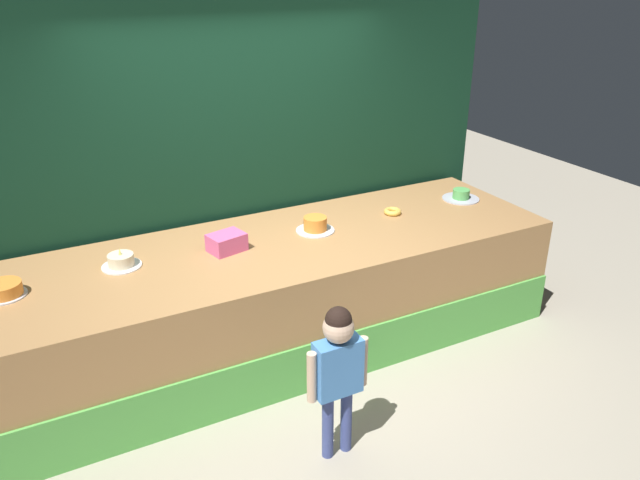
{
  "coord_description": "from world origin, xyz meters",
  "views": [
    {
      "loc": [
        -1.68,
        -3.26,
        2.83
      ],
      "look_at": [
        0.23,
        0.39,
        0.98
      ],
      "focal_mm": 34.72,
      "sensor_mm": 36.0,
      "label": 1
    }
  ],
  "objects_px": {
    "cake_far_left": "(4,290)",
    "cake_far_right": "(461,196)",
    "child_figure": "(338,363)",
    "cake_center_right": "(315,225)",
    "donut": "(393,212)",
    "cake_center_left": "(121,261)",
    "pink_box": "(227,242)"
  },
  "relations": [
    {
      "from": "cake_far_left",
      "to": "cake_far_right",
      "type": "relative_size",
      "value": 0.8
    },
    {
      "from": "child_figure",
      "to": "cake_center_right",
      "type": "relative_size",
      "value": 3.42
    },
    {
      "from": "donut",
      "to": "cake_far_right",
      "type": "height_order",
      "value": "cake_far_right"
    },
    {
      "from": "donut",
      "to": "cake_far_left",
      "type": "xyz_separation_m",
      "value": [
        -2.97,
        -0.03,
        0.02
      ]
    },
    {
      "from": "child_figure",
      "to": "cake_far_left",
      "type": "distance_m",
      "value": 2.17
    },
    {
      "from": "donut",
      "to": "cake_far_left",
      "type": "relative_size",
      "value": 0.56
    },
    {
      "from": "child_figure",
      "to": "cake_far_right",
      "type": "bearing_deg",
      "value": 34.47
    },
    {
      "from": "child_figure",
      "to": "cake_center_left",
      "type": "bearing_deg",
      "value": 123.05
    },
    {
      "from": "pink_box",
      "to": "cake_center_left",
      "type": "height_order",
      "value": "cake_center_left"
    },
    {
      "from": "child_figure",
      "to": "donut",
      "type": "bearing_deg",
      "value": 46.88
    },
    {
      "from": "cake_far_right",
      "to": "pink_box",
      "type": "bearing_deg",
      "value": -178.52
    },
    {
      "from": "donut",
      "to": "cake_center_right",
      "type": "distance_m",
      "value": 0.74
    },
    {
      "from": "cake_far_right",
      "to": "cake_center_left",
      "type": "bearing_deg",
      "value": 179.37
    },
    {
      "from": "pink_box",
      "to": "donut",
      "type": "distance_m",
      "value": 1.49
    },
    {
      "from": "cake_center_right",
      "to": "cake_far_right",
      "type": "relative_size",
      "value": 0.93
    },
    {
      "from": "pink_box",
      "to": "cake_far_left",
      "type": "xyz_separation_m",
      "value": [
        -1.49,
        0.01,
        -0.02
      ]
    },
    {
      "from": "pink_box",
      "to": "child_figure",
      "type": "bearing_deg",
      "value": -81.98
    },
    {
      "from": "child_figure",
      "to": "pink_box",
      "type": "bearing_deg",
      "value": 98.02
    },
    {
      "from": "pink_box",
      "to": "cake_far_right",
      "type": "height_order",
      "value": "pink_box"
    },
    {
      "from": "cake_far_left",
      "to": "cake_center_left",
      "type": "height_order",
      "value": "cake_center_left"
    },
    {
      "from": "cake_center_left",
      "to": "cake_far_left",
      "type": "bearing_deg",
      "value": -173.69
    },
    {
      "from": "pink_box",
      "to": "cake_center_left",
      "type": "bearing_deg",
      "value": 173.08
    },
    {
      "from": "cake_center_right",
      "to": "cake_far_right",
      "type": "distance_m",
      "value": 1.49
    },
    {
      "from": "donut",
      "to": "cake_far_left",
      "type": "distance_m",
      "value": 2.97
    },
    {
      "from": "child_figure",
      "to": "pink_box",
      "type": "height_order",
      "value": "child_figure"
    },
    {
      "from": "child_figure",
      "to": "cake_center_left",
      "type": "xyz_separation_m",
      "value": [
        -0.93,
        1.43,
        0.25
      ]
    },
    {
      "from": "cake_far_left",
      "to": "pink_box",
      "type": "bearing_deg",
      "value": -0.31
    },
    {
      "from": "cake_center_right",
      "to": "cake_far_right",
      "type": "xyz_separation_m",
      "value": [
        1.49,
        0.03,
        -0.02
      ]
    },
    {
      "from": "child_figure",
      "to": "cake_far_left",
      "type": "bearing_deg",
      "value": 141.12
    },
    {
      "from": "donut",
      "to": "cake_center_left",
      "type": "bearing_deg",
      "value": 178.77
    },
    {
      "from": "donut",
      "to": "cake_far_left",
      "type": "height_order",
      "value": "cake_far_left"
    },
    {
      "from": "cake_center_left",
      "to": "cake_far_right",
      "type": "distance_m",
      "value": 2.97
    }
  ]
}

